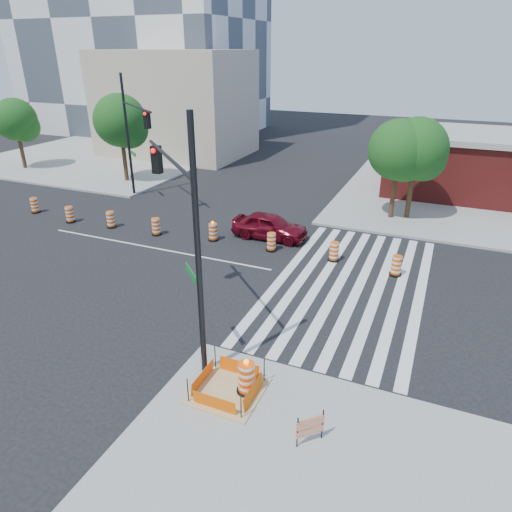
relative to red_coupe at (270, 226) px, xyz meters
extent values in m
plane|color=black|center=(-5.36, -3.91, -0.75)|extent=(120.00, 120.00, 0.00)
cube|color=gray|center=(12.64, 14.09, -0.67)|extent=(22.00, 22.00, 0.15)
cube|color=gray|center=(-23.36, 14.09, -0.67)|extent=(22.00, 22.00, 0.15)
cube|color=silver|center=(2.44, -3.91, -0.74)|extent=(0.45, 13.50, 0.01)
cube|color=silver|center=(3.34, -3.91, -0.74)|extent=(0.45, 13.50, 0.01)
cube|color=silver|center=(4.24, -3.91, -0.74)|extent=(0.45, 13.50, 0.01)
cube|color=silver|center=(5.14, -3.91, -0.74)|extent=(0.45, 13.50, 0.01)
cube|color=silver|center=(6.04, -3.91, -0.74)|extent=(0.45, 13.50, 0.01)
cube|color=silver|center=(6.94, -3.91, -0.74)|extent=(0.45, 13.50, 0.01)
cube|color=silver|center=(7.84, -3.91, -0.74)|extent=(0.45, 13.50, 0.01)
cube|color=silver|center=(8.74, -3.91, -0.74)|extent=(0.45, 13.50, 0.01)
cube|color=silver|center=(-5.36, -3.91, -0.74)|extent=(14.00, 0.12, 0.01)
cube|color=tan|center=(3.64, -12.91, -0.57)|extent=(2.20, 2.20, 0.05)
cube|color=#F45D04|center=(3.64, -13.81, -0.32)|extent=(1.44, 0.02, 0.55)
cube|color=#F45D04|center=(3.64, -12.01, -0.32)|extent=(1.44, 0.02, 0.55)
cube|color=#F45D04|center=(2.74, -12.91, -0.32)|extent=(0.02, 1.44, 0.55)
cube|color=#F45D04|center=(4.54, -12.91, -0.32)|extent=(0.02, 1.44, 0.55)
cylinder|color=black|center=(2.74, -13.81, -0.15)|extent=(0.04, 0.04, 0.90)
cylinder|color=black|center=(4.54, -13.81, -0.15)|extent=(0.04, 0.04, 0.90)
cylinder|color=black|center=(2.74, -12.01, -0.15)|extent=(0.04, 0.04, 0.90)
cylinder|color=black|center=(4.54, -12.01, -0.15)|extent=(0.04, 0.04, 0.90)
cube|color=maroon|center=(12.64, 14.09, 1.35)|extent=(16.00, 8.00, 4.20)
cube|color=gray|center=(12.64, 14.09, 3.65)|extent=(16.50, 8.50, 0.40)
cube|color=tan|center=(-17.36, 18.09, 4.25)|extent=(14.00, 10.00, 10.00)
imported|color=#5D0815|center=(0.00, 0.00, 0.00)|extent=(4.42, 1.81, 1.50)
cylinder|color=black|center=(2.45, -12.25, 3.68)|extent=(0.19, 0.19, 8.55)
cylinder|color=black|center=(0.16, -10.01, 6.03)|extent=(4.68, 4.57, 0.13)
cube|color=black|center=(-1.45, -8.44, 5.49)|extent=(0.34, 0.30, 1.07)
sphere|color=#FF0C0C|center=(-1.45, -8.62, 5.87)|extent=(0.19, 0.19, 0.19)
cube|color=#0C591E|center=(1.69, -11.50, 2.61)|extent=(0.95, 0.93, 0.27)
cylinder|color=black|center=(-12.57, 3.93, 3.64)|extent=(0.19, 0.19, 8.48)
cylinder|color=black|center=(-10.06, 1.97, 5.97)|extent=(5.08, 4.02, 0.13)
cube|color=black|center=(-8.31, 0.60, 5.44)|extent=(0.34, 0.30, 1.06)
sphere|color=#FF0C0C|center=(-8.31, 0.42, 5.81)|extent=(0.19, 0.19, 0.19)
cube|color=#0C591E|center=(-11.73, 3.28, 2.58)|extent=(1.03, 0.82, 0.27)
cylinder|color=black|center=(4.22, -12.70, -0.55)|extent=(0.66, 0.66, 0.11)
cylinder|color=#F14E05|center=(4.22, -12.70, 0.00)|extent=(0.52, 0.52, 1.04)
sphere|color=#FF990C|center=(4.22, -12.70, 0.60)|extent=(0.17, 0.17, 0.17)
cube|color=#F14E05|center=(6.66, -13.86, 0.12)|extent=(0.64, 0.65, 0.29)
cube|color=#F14E05|center=(6.66, -13.86, -0.21)|extent=(0.64, 0.65, 0.23)
cylinder|color=black|center=(6.39, -14.14, -0.09)|extent=(0.04, 0.04, 1.03)
cylinder|color=black|center=(6.93, -13.58, -0.09)|extent=(0.04, 0.04, 1.03)
cylinder|color=#382314|center=(-26.71, 6.65, 1.21)|extent=(0.34, 0.34, 3.92)
sphere|color=#144614|center=(-26.71, 6.65, 3.66)|extent=(3.68, 3.68, 3.68)
sphere|color=#144614|center=(-26.18, 6.97, 3.05)|extent=(2.70, 2.70, 2.70)
sphere|color=#144614|center=(-27.13, 6.44, 3.29)|extent=(2.45, 2.45, 2.45)
cylinder|color=#382314|center=(-15.40, 6.77, 1.45)|extent=(0.34, 0.34, 4.40)
sphere|color=#144614|center=(-15.40, 6.77, 4.20)|extent=(4.12, 4.12, 4.12)
sphere|color=#144614|center=(-14.87, 7.09, 3.51)|extent=(3.02, 3.02, 3.02)
sphere|color=#144614|center=(-15.83, 6.56, 3.79)|extent=(2.75, 2.75, 2.75)
cylinder|color=#382314|center=(6.04, 6.09, 1.25)|extent=(0.29, 0.29, 3.99)
sphere|color=#144614|center=(6.04, 6.09, 3.74)|extent=(3.74, 3.74, 3.74)
sphere|color=#144614|center=(6.50, 6.37, 3.12)|extent=(2.74, 2.74, 2.74)
sphere|color=#144614|center=(5.67, 5.91, 3.36)|extent=(2.49, 2.49, 2.49)
cylinder|color=#382314|center=(7.01, 6.54, 1.28)|extent=(0.31, 0.31, 4.05)
sphere|color=#144614|center=(7.01, 6.54, 3.81)|extent=(3.80, 3.80, 3.80)
sphere|color=#144614|center=(7.50, 6.83, 3.18)|extent=(2.79, 2.79, 2.79)
sphere|color=#144614|center=(6.62, 6.34, 3.43)|extent=(2.53, 2.53, 2.53)
cylinder|color=black|center=(-16.23, -2.00, -0.70)|extent=(0.60, 0.60, 0.10)
cylinder|color=#F14E05|center=(-16.23, -2.00, -0.20)|extent=(0.48, 0.48, 0.95)
cylinder|color=black|center=(-12.69, -2.51, -0.70)|extent=(0.60, 0.60, 0.10)
cylinder|color=#F14E05|center=(-12.69, -2.51, -0.20)|extent=(0.48, 0.48, 0.95)
cylinder|color=black|center=(-9.67, -2.23, -0.70)|extent=(0.60, 0.60, 0.10)
cylinder|color=#F14E05|center=(-9.67, -2.23, -0.20)|extent=(0.48, 0.48, 0.95)
cylinder|color=black|center=(-6.39, -2.17, -0.70)|extent=(0.60, 0.60, 0.10)
cylinder|color=#F14E05|center=(-6.39, -2.17, -0.20)|extent=(0.48, 0.48, 0.95)
cylinder|color=black|center=(-2.87, -1.60, -0.70)|extent=(0.60, 0.60, 0.10)
cylinder|color=#F14E05|center=(-2.87, -1.60, -0.20)|extent=(0.48, 0.48, 0.95)
sphere|color=#FF990C|center=(-2.87, -1.60, 0.35)|extent=(0.16, 0.16, 0.16)
cylinder|color=black|center=(0.76, -1.66, -0.70)|extent=(0.60, 0.60, 0.10)
cylinder|color=#F14E05|center=(0.76, -1.66, -0.20)|extent=(0.48, 0.48, 0.95)
cylinder|color=black|center=(4.23, -1.59, -0.70)|extent=(0.60, 0.60, 0.10)
cylinder|color=#F14E05|center=(4.23, -1.59, -0.20)|extent=(0.48, 0.48, 0.95)
cylinder|color=black|center=(7.44, -2.05, -0.70)|extent=(0.60, 0.60, 0.10)
cylinder|color=#F14E05|center=(7.44, -2.05, -0.20)|extent=(0.48, 0.48, 0.95)
camera|label=1|loc=(8.98, -23.10, 9.45)|focal=32.00mm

